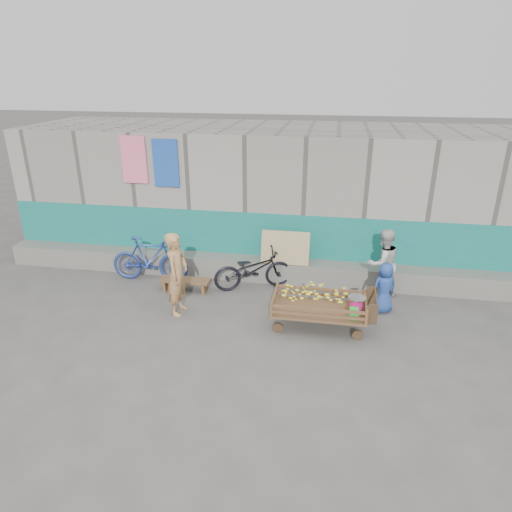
% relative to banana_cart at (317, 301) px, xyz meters
% --- Properties ---
extents(ground, '(80.00, 80.00, 0.00)m').
position_rel_banana_cart_xyz_m(ground, '(-1.06, -0.53, -0.51)').
color(ground, '#4D4B47').
rests_on(ground, ground).
extents(building_wall, '(12.00, 3.50, 3.00)m').
position_rel_banana_cart_xyz_m(building_wall, '(-1.07, 3.52, 0.95)').
color(building_wall, gray).
rests_on(building_wall, ground).
extents(banana_cart, '(1.78, 0.81, 0.76)m').
position_rel_banana_cart_xyz_m(banana_cart, '(0.00, 0.00, 0.00)').
color(banana_cart, brown).
rests_on(banana_cart, ground).
extents(bench, '(1.03, 0.31, 0.26)m').
position_rel_banana_cart_xyz_m(bench, '(-2.73, 0.96, -0.32)').
color(bench, brown).
rests_on(bench, ground).
extents(vendor_man, '(0.40, 0.59, 1.57)m').
position_rel_banana_cart_xyz_m(vendor_man, '(-2.55, 0.09, 0.28)').
color(vendor_man, '#B38350').
rests_on(vendor_man, ground).
extents(woman, '(0.85, 0.79, 1.41)m').
position_rel_banana_cart_xyz_m(woman, '(1.19, 1.44, 0.19)').
color(woman, beige).
rests_on(woman, ground).
extents(child, '(0.57, 0.49, 0.98)m').
position_rel_banana_cart_xyz_m(child, '(1.19, 0.78, -0.02)').
color(child, '#234495').
rests_on(child, ground).
extents(bicycle_dark, '(1.72, 1.17, 0.86)m').
position_rel_banana_cart_xyz_m(bicycle_dark, '(-1.38, 1.32, -0.08)').
color(bicycle_dark, black).
rests_on(bicycle_dark, ground).
extents(bicycle_blue, '(1.67, 0.56, 0.99)m').
position_rel_banana_cart_xyz_m(bicycle_blue, '(-3.61, 1.32, -0.02)').
color(bicycle_blue, navy).
rests_on(bicycle_blue, ground).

